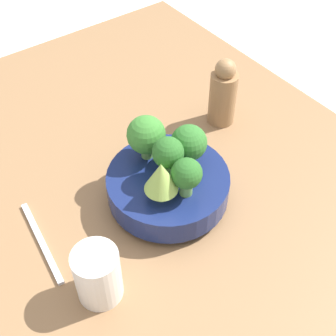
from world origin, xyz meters
name	(u,v)px	position (x,y,z in m)	size (l,w,h in m)	color
ground_plane	(171,206)	(0.00, 0.00, 0.00)	(6.00, 6.00, 0.00)	silver
table	(171,198)	(0.00, 0.00, 0.02)	(1.17, 0.82, 0.05)	olive
bowl	(168,186)	(0.02, -0.02, 0.08)	(0.21, 0.21, 0.06)	navy
broccoli_floret_back	(189,143)	(0.01, 0.03, 0.15)	(0.06, 0.06, 0.08)	#6BA34C
broccoli_floret_left	(146,135)	(-0.05, -0.02, 0.16)	(0.07, 0.07, 0.08)	#609347
broccoli_floret_center	(168,155)	(0.02, -0.02, 0.16)	(0.05, 0.05, 0.08)	#7AB256
romanesco_piece_near	(161,177)	(0.05, -0.05, 0.16)	(0.05, 0.05, 0.08)	#7AB256
broccoli_floret_right	(187,175)	(0.06, -0.02, 0.15)	(0.05, 0.05, 0.07)	#609347
cup	(98,275)	(0.10, -0.21, 0.10)	(0.07, 0.07, 0.09)	silver
pepper_mill	(223,94)	(-0.09, 0.20, 0.12)	(0.05, 0.05, 0.15)	#997047
fork	(41,242)	(-0.03, -0.24, 0.05)	(0.18, 0.03, 0.01)	silver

